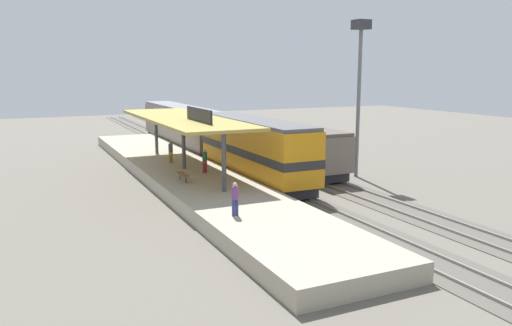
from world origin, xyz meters
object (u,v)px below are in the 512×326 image
Objects in this scene: light_mast at (360,66)px; person_boarding at (205,159)px; person_walking at (235,197)px; platform_bench at (183,175)px; person_waiting at (171,151)px; passenger_carriage_single at (182,126)px; locomotive at (254,149)px; freight_car at (296,147)px.

light_mast reaches higher than person_boarding.
person_walking is (-13.82, -8.83, -6.54)m from light_mast.
person_walking and person_boarding have the same top height.
light_mast is 6.84× the size of person_walking.
person_waiting is at bearing 80.27° from platform_bench.
passenger_carriage_single reaches higher than platform_bench.
locomotive reaches higher than passenger_carriage_single.
platform_bench is 0.12× the size of locomotive.
freight_car is 8.48m from person_boarding.
person_boarding is at bearing 169.59° from light_mast.
locomotive reaches higher than person_waiting.
platform_bench is 15.50m from light_mast.
light_mast is at bearing -0.07° from platform_bench.
locomotive is 8.44× the size of person_boarding.
locomotive is 1.20× the size of freight_car.
person_waiting is 1.00× the size of person_walking.
passenger_carriage_single reaches higher than person_waiting.
locomotive is at bearing -90.00° from passenger_carriage_single.
locomotive is at bearing -47.89° from person_waiting.
light_mast is 13.42m from person_boarding.
freight_car is (4.60, -16.08, -0.34)m from passenger_carriage_single.
person_boarding is (2.29, 10.94, 0.00)m from person_walking.
passenger_carriage_single is at bearing 111.52° from light_mast.
person_boarding is at bearing -77.93° from person_waiting.
platform_bench is 20.68m from passenger_carriage_single.
locomotive reaches higher than freight_car.
passenger_carriage_single is 29.24m from person_walking.
person_boarding reaches higher than platform_bench.
passenger_carriage_single is 1.71× the size of light_mast.
light_mast is at bearing -49.22° from freight_car.
locomotive is 18.00m from passenger_carriage_single.
platform_bench is at bearing -99.73° from person_waiting.
person_walking is (-10.62, -12.54, -0.12)m from freight_car.
person_boarding is at bearing 78.17° from person_walking.
locomotive reaches higher than person_boarding.
person_waiting is 5.08m from person_boarding.
platform_bench is 11.24m from freight_car.
freight_car reaches higher than person_boarding.
locomotive is 7.16m from person_waiting.
person_boarding is (2.27, 2.10, 0.51)m from platform_bench.
person_waiting is at bearing 160.24° from freight_car.
person_walking is (-0.02, -8.85, 0.51)m from platform_bench.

